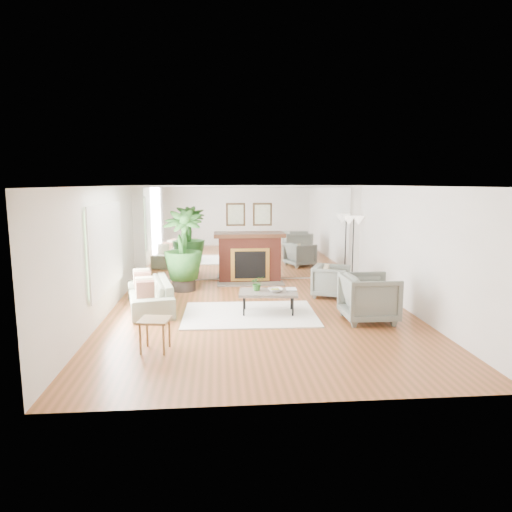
{
  "coord_description": "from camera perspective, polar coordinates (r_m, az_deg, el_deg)",
  "views": [
    {
      "loc": [
        -0.82,
        -8.45,
        2.55
      ],
      "look_at": [
        -0.06,
        0.6,
        1.1
      ],
      "focal_mm": 32.0,
      "sensor_mm": 36.0,
      "label": 1
    }
  ],
  "objects": [
    {
      "name": "armchair_front",
      "position": [
        8.78,
        13.95,
        -5.1
      ],
      "size": [
        0.97,
        0.95,
        0.88
      ],
      "primitive_type": "imported",
      "rotation": [
        0.0,
        0.0,
        1.57
      ],
      "color": "slate",
      "rests_on": "ground"
    },
    {
      "name": "tabletop_plant",
      "position": [
        9.04,
        0.15,
        -3.41
      ],
      "size": [
        0.3,
        0.27,
        0.29
      ],
      "primitive_type": "imported",
      "rotation": [
        0.0,
        0.0,
        0.2
      ],
      "color": "#356C27",
      "rests_on": "coffee_table"
    },
    {
      "name": "wall_right",
      "position": [
        9.36,
        19.26,
        0.56
      ],
      "size": [
        0.02,
        7.0,
        2.5
      ],
      "primitive_type": "cube",
      "color": "white",
      "rests_on": "ground"
    },
    {
      "name": "book",
      "position": [
        9.13,
        3.79,
        -4.17
      ],
      "size": [
        0.22,
        0.29,
        0.02
      ],
      "primitive_type": "imported",
      "rotation": [
        0.0,
        0.0,
        -0.06
      ],
      "color": "olive",
      "rests_on": "coffee_table"
    },
    {
      "name": "sofa",
      "position": [
        9.62,
        -13.14,
        -4.71
      ],
      "size": [
        1.23,
        2.18,
        0.6
      ],
      "primitive_type": "imported",
      "rotation": [
        0.0,
        0.0,
        -1.35
      ],
      "color": "gray",
      "rests_on": "ground"
    },
    {
      "name": "fruit_bowl",
      "position": [
        8.94,
        2.41,
        -4.27
      ],
      "size": [
        0.32,
        0.32,
        0.07
      ],
      "primitive_type": "imported",
      "rotation": [
        0.0,
        0.0,
        0.12
      ],
      "color": "olive",
      "rests_on": "coffee_table"
    },
    {
      "name": "potted_ficus",
      "position": [
        10.97,
        -9.12,
        1.0
      ],
      "size": [
        0.94,
        0.94,
        1.93
      ],
      "color": "black",
      "rests_on": "ground"
    },
    {
      "name": "mirror_panel",
      "position": [
        12.02,
        -0.88,
        2.85
      ],
      "size": [
        5.4,
        0.04,
        2.4
      ],
      "primitive_type": "cube",
      "color": "silver",
      "rests_on": "wall_back"
    },
    {
      "name": "armchair_back",
      "position": [
        10.48,
        9.38,
        -3.11
      ],
      "size": [
        1.04,
        1.02,
        0.72
      ],
      "primitive_type": "imported",
      "rotation": [
        0.0,
        0.0,
        1.16
      ],
      "color": "slate",
      "rests_on": "ground"
    },
    {
      "name": "window_panel",
      "position": [
        9.18,
        -18.25,
        1.09
      ],
      "size": [
        0.04,
        2.4,
        1.5
      ],
      "primitive_type": "cube",
      "color": "#B2E09E",
      "rests_on": "wall_left"
    },
    {
      "name": "area_rug",
      "position": [
        9.01,
        -0.79,
        -7.29
      ],
      "size": [
        2.61,
        1.89,
        0.03
      ],
      "primitive_type": "cube",
      "rotation": [
        0.0,
        0.0,
        -0.02
      ],
      "color": "white",
      "rests_on": "ground"
    },
    {
      "name": "floor_lamp",
      "position": [
        12.12,
        12.11,
        3.73
      ],
      "size": [
        0.56,
        0.31,
        1.72
      ],
      "color": "black",
      "rests_on": "ground"
    },
    {
      "name": "fireplace",
      "position": [
        11.89,
        -0.8,
        -0.09
      ],
      "size": [
        1.85,
        0.83,
        2.05
      ],
      "color": "maroon",
      "rests_on": "ground"
    },
    {
      "name": "side_table",
      "position": [
        7.21,
        -12.54,
        -8.31
      ],
      "size": [
        0.5,
        0.5,
        0.51
      ],
      "rotation": [
        0.0,
        0.0,
        -0.14
      ],
      "color": "olive",
      "rests_on": "ground"
    },
    {
      "name": "wall_back",
      "position": [
        12.04,
        -0.88,
        2.86
      ],
      "size": [
        6.0,
        0.02,
        2.5
      ],
      "primitive_type": "cube",
      "color": "white",
      "rests_on": "ground"
    },
    {
      "name": "wall_left",
      "position": [
        8.82,
        -19.01,
        0.09
      ],
      "size": [
        0.02,
        7.0,
        2.5
      ],
      "primitive_type": "cube",
      "color": "white",
      "rests_on": "ground"
    },
    {
      "name": "coffee_table",
      "position": [
        8.99,
        1.53,
        -4.68
      ],
      "size": [
        1.19,
        0.77,
        0.45
      ],
      "rotation": [
        0.0,
        0.0,
        -0.1
      ],
      "color": "#6B6054",
      "rests_on": "ground"
    },
    {
      "name": "ground",
      "position": [
        8.86,
        0.7,
        -7.66
      ],
      "size": [
        7.0,
        7.0,
        0.0
      ],
      "primitive_type": "plane",
      "color": "brown",
      "rests_on": "ground"
    }
  ]
}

